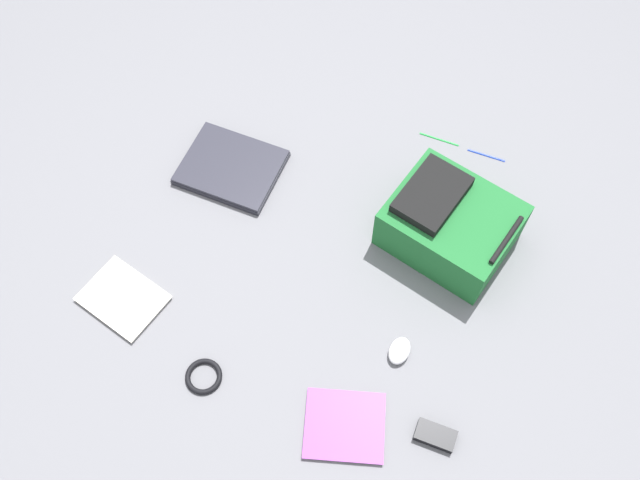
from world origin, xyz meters
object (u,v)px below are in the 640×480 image
object	(u,v)px
book_blue	(123,299)
computer_mouse	(399,351)
laptop	(231,167)
backpack	(450,224)
pen_black	(486,155)
cable_coil	(204,376)
power_brick	(435,435)
book_red	(345,426)
pen_blue	(439,139)

from	to	relation	value
book_blue	computer_mouse	size ratio (longest dim) A/B	3.10
laptop	backpack	bearing A→B (deg)	93.06
computer_mouse	laptop	bearing A→B (deg)	155.00
computer_mouse	pen_black	bearing A→B (deg)	90.06
laptop	pen_black	bearing A→B (deg)	117.35
cable_coil	power_brick	distance (m)	0.69
book_red	computer_mouse	bearing A→B (deg)	166.27
backpack	computer_mouse	distance (m)	0.44
laptop	computer_mouse	world-z (taller)	computer_mouse
book_blue	power_brick	distance (m)	1.03
power_brick	pen_blue	bearing A→B (deg)	-161.76
book_red	pen_black	xyz separation A→B (m)	(-1.07, 0.09, -0.00)
backpack	computer_mouse	xyz separation A→B (m)	(0.43, -0.00, -0.08)
book_red	power_brick	bearing A→B (deg)	107.14
book_blue	pen_blue	bearing A→B (deg)	144.18
laptop	book_red	world-z (taller)	laptop
power_brick	pen_blue	xyz separation A→B (m)	(-0.99, -0.33, -0.01)
backpack	pen_blue	distance (m)	0.41
laptop	computer_mouse	size ratio (longest dim) A/B	3.69
laptop	power_brick	distance (m)	1.11
laptop	pen_blue	xyz separation A→B (m)	(-0.41, 0.62, -0.01)
book_red	pen_black	bearing A→B (deg)	174.98
computer_mouse	pen_black	world-z (taller)	computer_mouse
computer_mouse	power_brick	xyz separation A→B (m)	(0.19, 0.18, -0.00)
backpack	pen_black	bearing A→B (deg)	175.77
backpack	laptop	world-z (taller)	backpack
book_red	computer_mouse	size ratio (longest dim) A/B	3.12
laptop	book_blue	world-z (taller)	laptop
laptop	book_red	xyz separation A→B (m)	(0.66, 0.70, -0.01)
pen_black	computer_mouse	bearing A→B (deg)	-2.00
cable_coil	power_brick	bearing A→B (deg)	99.01
book_blue	computer_mouse	world-z (taller)	computer_mouse
pen_black	book_blue	bearing A→B (deg)	-41.97
cable_coil	pen_black	xyz separation A→B (m)	(-1.10, 0.53, -0.00)
laptop	power_brick	xyz separation A→B (m)	(0.58, 0.94, -0.00)
backpack	pen_black	world-z (taller)	backpack
book_blue	cable_coil	size ratio (longest dim) A/B	2.54
book_blue	laptop	bearing A→B (deg)	171.05
backpack	computer_mouse	world-z (taller)	backpack
backpack	pen_blue	world-z (taller)	backpack
book_red	power_brick	world-z (taller)	power_brick
cable_coil	pen_black	distance (m)	1.22
backpack	power_brick	distance (m)	0.65
book_blue	pen_black	bearing A→B (deg)	138.03
backpack	book_blue	world-z (taller)	backpack
cable_coil	pen_black	size ratio (longest dim) A/B	0.83
computer_mouse	cable_coil	world-z (taller)	computer_mouse
power_brick	pen_black	size ratio (longest dim) A/B	0.86
power_brick	backpack	bearing A→B (deg)	-163.88
laptop	computer_mouse	xyz separation A→B (m)	(0.39, 0.76, 0.00)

